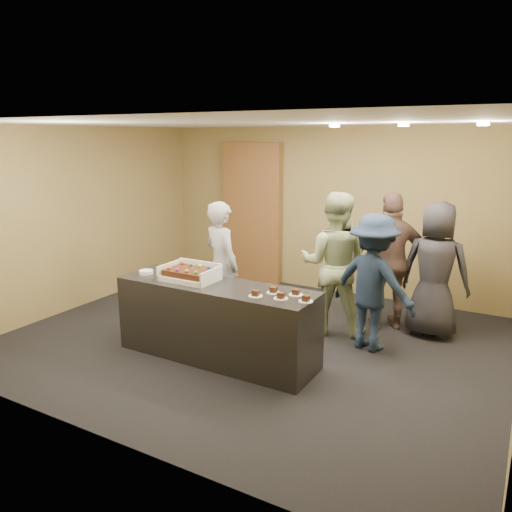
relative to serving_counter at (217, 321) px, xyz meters
name	(u,v)px	position (x,y,z in m)	size (l,w,h in m)	color
room	(254,237)	(0.12, 0.67, 0.90)	(6.04, 6.00, 2.70)	black
serving_counter	(217,321)	(0.00, 0.00, 0.00)	(2.40, 0.70, 0.90)	black
storage_cabinet	(252,213)	(-1.29, 3.08, 0.77)	(1.11, 0.15, 2.45)	brown
cake_box	(191,276)	(-0.37, 0.02, 0.49)	(0.64, 0.44, 0.19)	white
sheet_cake	(190,272)	(-0.37, 0.00, 0.55)	(0.54, 0.37, 0.11)	black
plate_stack	(146,272)	(-1.01, -0.04, 0.47)	(0.17, 0.17, 0.04)	white
slice_a	(255,294)	(0.61, -0.16, 0.47)	(0.15, 0.15, 0.07)	white
slice_b	(273,291)	(0.72, 0.04, 0.47)	(0.15, 0.15, 0.07)	white
slice_c	(281,297)	(0.88, -0.10, 0.47)	(0.15, 0.15, 0.07)	white
slice_d	(296,293)	(0.96, 0.09, 0.47)	(0.15, 0.15, 0.07)	white
slice_e	(306,299)	(1.14, -0.05, 0.47)	(0.15, 0.15, 0.07)	white
person_server_grey	(222,266)	(-0.49, 0.86, 0.41)	(0.63, 0.41, 1.73)	#9F9FA3
person_sage_man	(334,264)	(0.89, 1.43, 0.49)	(0.91, 0.71, 1.87)	#99A677
person_navy_man	(373,283)	(1.49, 1.16, 0.39)	(1.08, 0.62, 1.67)	#17243A
person_brown_extra	(391,262)	(1.50, 1.94, 0.47)	(1.08, 0.45, 1.85)	brown
person_dark_suit	(435,270)	(2.06, 1.96, 0.43)	(0.86, 0.56, 1.76)	#242328
ceiling_spotlights	(404,125)	(1.72, 1.17, 2.22)	(1.72, 0.12, 0.03)	#FFEAC6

